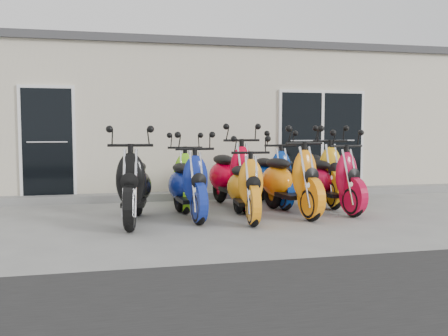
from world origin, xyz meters
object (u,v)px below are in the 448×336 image
Objects in this scene: scooter_front_red at (331,171)px; scooter_back_yellow at (321,165)px; scooter_back_green at (184,170)px; scooter_front_blue at (188,175)px; scooter_front_orange_b at (290,170)px; scooter_front_orange_a at (245,178)px; scooter_back_red at (232,166)px; scooter_front_black at (134,175)px; scooter_back_blue at (272,168)px.

scooter_back_yellow is (0.18, 0.83, 0.04)m from scooter_front_red.
scooter_back_yellow is (2.65, -0.09, 0.06)m from scooter_back_green.
scooter_front_orange_b reaches higher than scooter_front_blue.
scooter_front_orange_a is 0.87× the size of scooter_back_red.
scooter_front_black is 2.18m from scooter_back_red.
scooter_front_black is 1.11× the size of scooter_front_orange_a.
scooter_front_black is 1.08× the size of scooter_back_green.
scooter_front_red reaches higher than scooter_back_green.
scooter_back_yellow is at bearing 38.51° from scooter_front_orange_a.
scooter_front_orange_a is 1.57m from scooter_back_green.
scooter_front_blue is at bearing 173.58° from scooter_front_red.
scooter_front_black is at bearing -154.83° from scooter_back_red.
scooter_front_black is 0.99× the size of scooter_front_orange_b.
scooter_back_red reaches higher than scooter_back_yellow.
scooter_back_red is 0.81m from scooter_back_blue.
scooter_back_yellow is (1.87, 1.27, 0.08)m from scooter_front_orange_a.
scooter_front_black is 0.97× the size of scooter_back_red.
scooter_front_red is 1.19m from scooter_back_blue.
scooter_front_blue is 1.32m from scooter_back_red.
scooter_front_blue is at bearing -89.04° from scooter_back_green.
scooter_front_blue is 1.01m from scooter_back_green.
scooter_back_blue is at bearing 33.06° from scooter_front_black.
scooter_back_red is at bearing -175.99° from scooter_back_yellow.
scooter_front_orange_b is (2.63, 0.21, 0.00)m from scooter_front_black.
scooter_back_yellow is at bearing 69.29° from scooter_front_red.
scooter_front_orange_a is 0.93m from scooter_front_orange_b.
scooter_front_black is 1.76m from scooter_front_orange_a.
scooter_back_green is 0.88m from scooter_back_red.
scooter_back_green is 0.90× the size of scooter_back_red.
scooter_front_orange_b reaches higher than scooter_front_red.
scooter_back_blue reaches higher than scooter_front_orange_a.
scooter_back_red reaches higher than scooter_front_orange_b.
scooter_front_orange_b reaches higher than scooter_front_orange_a.
scooter_back_red reaches higher than scooter_front_orange_a.
scooter_front_red is at bearing 18.98° from scooter_front_orange_a.
scooter_back_red reaches higher than scooter_front_red.
scooter_back_blue is at bearing -1.06° from scooter_back_red.
scooter_back_green is at bearing 177.11° from scooter_back_blue.
scooter_back_green is at bearing 166.06° from scooter_back_red.
scooter_back_blue is at bearing 5.02° from scooter_back_green.
scooter_front_orange_b is 1.05× the size of scooter_front_red.
scooter_back_red is at bearing 38.07° from scooter_front_blue.
scooter_back_green is (0.97, 1.27, -0.06)m from scooter_front_black.
scooter_front_red is at bearing -50.63° from scooter_back_blue.
scooter_front_black is at bearing 177.32° from scooter_front_red.
scooter_back_red is at bearing 40.09° from scooter_front_black.
scooter_front_blue is at bearing -152.96° from scooter_back_blue.
scooter_front_orange_b is at bearing -178.58° from scooter_front_red.
scooter_back_red is at bearing 121.59° from scooter_front_orange_b.
scooter_back_green is at bearing 151.17° from scooter_front_red.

